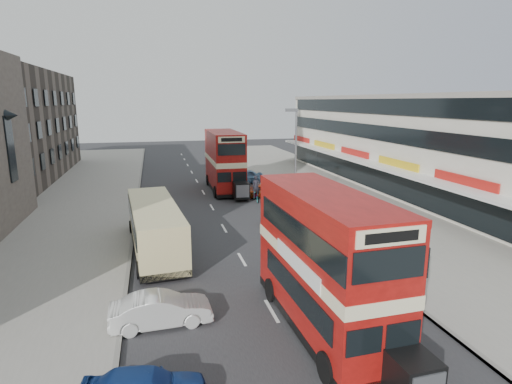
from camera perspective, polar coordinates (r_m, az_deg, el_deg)
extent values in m
plane|color=#28282B|center=(16.60, 4.19, -19.24)|extent=(160.00, 160.00, 0.00)
cube|color=#28282B|center=(34.80, -6.09, -2.11)|extent=(12.00, 90.00, 0.01)
cube|color=gray|center=(38.24, 12.01, -0.88)|extent=(12.00, 90.00, 0.15)
cube|color=gray|center=(35.29, -25.79, -2.98)|extent=(12.00, 90.00, 0.15)
cube|color=gray|center=(34.53, -16.18, -2.54)|extent=(0.20, 90.00, 0.16)
cube|color=gray|center=(36.09, 3.54, -1.42)|extent=(0.20, 90.00, 0.16)
cube|color=beige|center=(43.26, 20.74, 6.07)|extent=(8.00, 46.00, 9.00)
cube|color=black|center=(41.50, 15.82, 2.11)|extent=(0.10, 44.00, 2.40)
cube|color=gray|center=(43.05, 21.22, 12.15)|extent=(8.20, 46.20, 0.40)
cube|color=white|center=(40.86, 14.90, 4.00)|extent=(1.80, 44.00, 0.20)
cylinder|color=slate|center=(33.63, 5.47, 4.34)|extent=(0.16, 0.16, 8.00)
cube|color=slate|center=(33.18, 4.95, 11.18)|extent=(1.00, 0.20, 0.25)
cube|color=black|center=(17.20, 9.03, -16.76)|extent=(2.87, 8.34, 0.36)
cube|color=maroon|center=(16.63, 9.18, -13.02)|extent=(2.85, 8.34, 2.27)
cube|color=#F3E7B6|center=(16.12, 9.34, -8.87)|extent=(2.89, 8.39, 0.46)
cube|color=maroon|center=(15.72, 9.50, -4.66)|extent=(2.85, 8.34, 2.17)
cube|color=maroon|center=(15.42, 9.65, -0.51)|extent=(2.87, 8.36, 0.26)
cube|color=black|center=(13.76, 20.81, -22.88)|extent=(1.28, 1.28, 1.34)
cube|color=black|center=(41.43, -4.34, 0.82)|extent=(2.91, 8.86, 0.39)
cube|color=maroon|center=(41.19, -4.37, 2.63)|extent=(2.89, 8.86, 2.42)
cube|color=#F3E7B6|center=(40.97, -4.40, 4.53)|extent=(2.93, 8.90, 0.50)
cube|color=maroon|center=(40.81, -4.43, 6.36)|extent=(2.89, 8.86, 2.31)
cube|color=maroon|center=(40.70, -4.46, 8.11)|extent=(2.91, 8.88, 0.28)
cube|color=black|center=(36.53, -2.06, 0.25)|extent=(1.35, 1.34, 1.43)
cube|color=black|center=(25.45, -13.63, -6.97)|extent=(3.39, 10.14, 0.40)
cube|color=#D4C889|center=(25.10, -13.76, -4.51)|extent=(3.37, 10.14, 2.59)
imported|color=silver|center=(17.37, -12.95, -15.52)|extent=(4.03, 1.55, 1.31)
imported|color=#9F210F|center=(29.93, 4.91, -3.25)|extent=(4.50, 2.10, 1.27)
imported|color=#CD4614|center=(38.31, 0.23, 0.17)|extent=(4.23, 2.27, 1.13)
imported|color=#5888B1|center=(44.58, -1.87, 2.15)|extent=(4.39, 1.85, 1.48)
imported|color=gray|center=(32.74, 9.31, -1.36)|extent=(0.63, 0.43, 1.67)
imported|color=gray|center=(36.54, 0.04, -0.56)|extent=(0.66, 1.84, 0.96)
imported|color=black|center=(36.36, 0.04, 0.74)|extent=(0.72, 0.48, 1.96)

